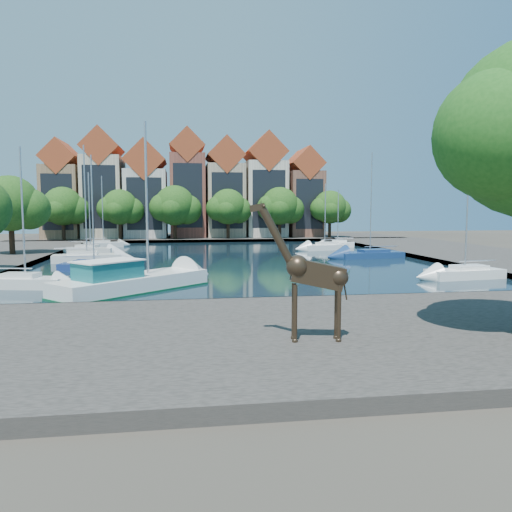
{
  "coord_description": "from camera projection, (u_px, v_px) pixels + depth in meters",
  "views": [
    {
      "loc": [
        -5.07,
        -25.29,
        5.12
      ],
      "look_at": [
        -1.57,
        -2.0,
        2.85
      ],
      "focal_mm": 35.0,
      "sensor_mm": 36.0,
      "label": 1
    }
  ],
  "objects": [
    {
      "name": "ground",
      "position": [
        280.0,
        306.0,
        26.14
      ],
      "size": [
        160.0,
        160.0,
        0.0
      ],
      "primitive_type": "plane",
      "color": "#38332B",
      "rests_on": "ground"
    },
    {
      "name": "water_basin",
      "position": [
        233.0,
        259.0,
        49.76
      ],
      "size": [
        38.0,
        50.0,
        0.08
      ],
      "primitive_type": "cube",
      "color": "black",
      "rests_on": "ground"
    },
    {
      "name": "near_quay",
      "position": [
        315.0,
        335.0,
        19.22
      ],
      "size": [
        50.0,
        14.0,
        0.5
      ],
      "primitive_type": "cube",
      "color": "#433F3A",
      "rests_on": "ground"
    },
    {
      "name": "far_quay",
      "position": [
        213.0,
        238.0,
        81.24
      ],
      "size": [
        60.0,
        16.0,
        0.5
      ],
      "primitive_type": "cube",
      "color": "#433F3A",
      "rests_on": "ground"
    },
    {
      "name": "right_quay",
      "position": [
        465.0,
        254.0,
        53.43
      ],
      "size": [
        14.0,
        52.0,
        0.5
      ],
      "primitive_type": "cube",
      "color": "#433F3A",
      "rests_on": "ground"
    },
    {
      "name": "townhouse_west_end",
      "position": [
        64.0,
        193.0,
        77.15
      ],
      "size": [
        5.44,
        9.18,
        14.93
      ],
      "color": "#886A4A",
      "rests_on": "far_quay"
    },
    {
      "name": "townhouse_west_mid",
      "position": [
        104.0,
        188.0,
        77.95
      ],
      "size": [
        5.94,
        9.18,
        16.79
      ],
      "color": "beige",
      "rests_on": "far_quay"
    },
    {
      "name": "townhouse_west_inner",
      "position": [
        146.0,
        194.0,
        78.99
      ],
      "size": [
        6.43,
        9.18,
        15.15
      ],
      "color": "beige",
      "rests_on": "far_quay"
    },
    {
      "name": "townhouse_center",
      "position": [
        187.0,
        188.0,
        79.86
      ],
      "size": [
        5.44,
        9.18,
        16.93
      ],
      "color": "brown",
      "rests_on": "far_quay"
    },
    {
      "name": "townhouse_east_inner",
      "position": [
        225.0,
        192.0,
        80.8
      ],
      "size": [
        5.94,
        9.18,
        15.79
      ],
      "color": "tan",
      "rests_on": "far_quay"
    },
    {
      "name": "townhouse_east_mid",
      "position": [
        264.0,
        190.0,
        81.73
      ],
      "size": [
        6.43,
        9.18,
        16.65
      ],
      "color": "beige",
      "rests_on": "far_quay"
    },
    {
      "name": "townhouse_east_end",
      "position": [
        303.0,
        196.0,
        82.78
      ],
      "size": [
        5.44,
        9.18,
        14.43
      ],
      "color": "brown",
      "rests_on": "far_quay"
    },
    {
      "name": "far_tree_far_west",
      "position": [
        64.0,
        208.0,
        72.11
      ],
      "size": [
        7.28,
        5.6,
        7.68
      ],
      "color": "#332114",
      "rests_on": "far_quay"
    },
    {
      "name": "far_tree_west",
      "position": [
        120.0,
        208.0,
        73.3
      ],
      "size": [
        6.76,
        5.2,
        7.36
      ],
      "color": "#332114",
      "rests_on": "far_quay"
    },
    {
      "name": "far_tree_mid_west",
      "position": [
        175.0,
        207.0,
        74.46
      ],
      "size": [
        7.8,
        6.0,
        8.0
      ],
      "color": "#332114",
      "rests_on": "far_quay"
    },
    {
      "name": "far_tree_mid_east",
      "position": [
        229.0,
        208.0,
        75.66
      ],
      "size": [
        7.02,
        5.4,
        7.52
      ],
      "color": "#332114",
      "rests_on": "far_quay"
    },
    {
      "name": "far_tree_east",
      "position": [
        280.0,
        207.0,
        76.83
      ],
      "size": [
        7.54,
        5.8,
        7.84
      ],
      "color": "#332114",
      "rests_on": "far_quay"
    },
    {
      "name": "far_tree_far_east",
      "position": [
        330.0,
        208.0,
        78.02
      ],
      "size": [
        6.76,
        5.2,
        7.36
      ],
      "color": "#332114",
      "rests_on": "far_quay"
    },
    {
      "name": "side_tree_left_far",
      "position": [
        11.0,
        205.0,
        49.94
      ],
      "size": [
        7.28,
        5.6,
        7.88
      ],
      "color": "#332114",
      "rests_on": "left_quay"
    },
    {
      "name": "giraffe_statue",
      "position": [
        310.0,
        274.0,
        17.25
      ],
      "size": [
        3.36,
        0.73,
        4.79
      ],
      "color": "#332619",
      "rests_on": "near_quay"
    },
    {
      "name": "motorsailer",
      "position": [
        128.0,
        279.0,
        29.87
      ],
      "size": [
        9.18,
        8.88,
        10.27
      ],
      "color": "white",
      "rests_on": "water_basin"
    },
    {
      "name": "sailboat_left_a",
      "position": [
        26.0,
        280.0,
        31.44
      ],
      "size": [
        5.23,
        2.76,
        8.81
      ],
      "color": "silver",
      "rests_on": "water_basin"
    },
    {
      "name": "sailboat_left_b",
      "position": [
        94.0,
        265.0,
        40.08
      ],
      "size": [
        5.64,
        2.75,
        9.21
      ],
      "color": "navy",
      "rests_on": "water_basin"
    },
    {
      "name": "sailboat_left_c",
      "position": [
        87.0,
        256.0,
        46.65
      ],
      "size": [
        6.3,
        2.77,
        10.81
      ],
      "color": "silver",
      "rests_on": "water_basin"
    },
    {
      "name": "sailboat_left_d",
      "position": [
        91.0,
        249.0,
        54.54
      ],
      "size": [
        5.71,
        3.34,
        8.87
      ],
      "color": "beige",
      "rests_on": "water_basin"
    },
    {
      "name": "sailboat_left_e",
      "position": [
        103.0,
        243.0,
        64.07
      ],
      "size": [
        5.09,
        3.13,
        9.11
      ],
      "color": "silver",
      "rests_on": "water_basin"
    },
    {
      "name": "sailboat_right_a",
      "position": [
        465.0,
        271.0,
        35.7
      ],
      "size": [
        5.75,
        2.64,
        8.99
      ],
      "color": "white",
      "rests_on": "water_basin"
    },
    {
      "name": "sailboat_right_b",
      "position": [
        370.0,
        253.0,
        50.5
      ],
      "size": [
        6.96,
        3.31,
        10.54
      ],
      "color": "navy",
      "rests_on": "water_basin"
    },
    {
      "name": "sailboat_right_c",
      "position": [
        325.0,
        246.0,
        60.01
      ],
      "size": [
        6.02,
        3.51,
        7.93
      ],
      "color": "white",
      "rests_on": "water_basin"
    },
    {
      "name": "sailboat_right_d",
      "position": [
        338.0,
        243.0,
        64.69
      ],
      "size": [
        4.56,
        3.02,
        7.4
      ],
      "color": "white",
      "rests_on": "water_basin"
    }
  ]
}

